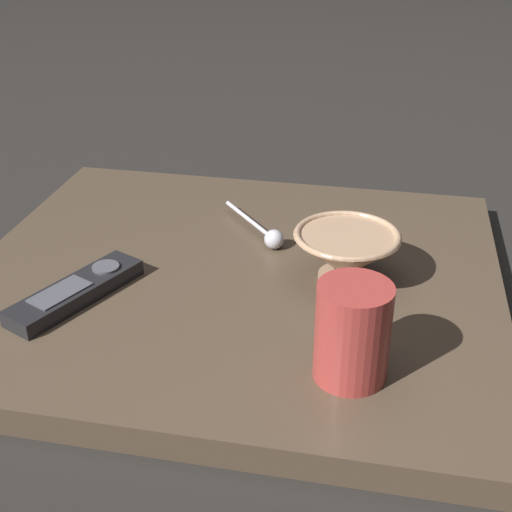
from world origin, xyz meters
TOP-DOWN VIEW (x-y plane):
  - ground_plane at (0.00, 0.00)m, footprint 6.00×6.00m
  - table at (0.00, 0.00)m, footprint 0.59×0.67m
  - cereal_bowl at (0.01, -0.14)m, footprint 0.13×0.13m
  - coffee_mug at (-0.18, -0.16)m, footprint 0.07×0.07m
  - teaspoon at (0.08, -0.03)m, footprint 0.12×0.10m
  - tv_remote_near at (-0.10, 0.17)m, footprint 0.18×0.12m

SIDE VIEW (x-z plane):
  - ground_plane at x=0.00m, z-range 0.00..0.00m
  - table at x=0.00m, z-range 0.00..0.03m
  - tv_remote_near at x=-0.10m, z-range 0.03..0.05m
  - teaspoon at x=0.08m, z-range 0.03..0.06m
  - cereal_bowl at x=0.01m, z-range 0.04..0.10m
  - coffee_mug at x=-0.18m, z-range 0.03..0.14m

